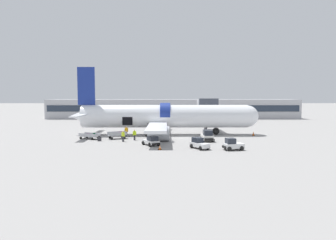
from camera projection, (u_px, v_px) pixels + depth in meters
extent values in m
plane|color=gray|center=(179.00, 137.00, 49.43)|extent=(500.00, 500.00, 0.00)
cube|color=#B2B2B7|center=(173.00, 109.00, 92.81)|extent=(75.87, 9.57, 5.78)
cube|color=#232D3D|center=(173.00, 108.00, 87.96)|extent=(74.35, 0.16, 1.85)
cylinder|color=#4C4C51|center=(206.00, 122.00, 58.55)|extent=(0.60, 0.60, 3.44)
cube|color=silver|center=(206.00, 106.00, 58.31)|extent=(2.63, 8.21, 2.63)
cube|color=#333842|center=(208.00, 107.00, 54.82)|extent=(3.42, 1.60, 3.16)
cylinder|color=white|center=(165.00, 116.00, 52.32)|extent=(28.86, 3.97, 3.97)
sphere|color=white|center=(247.00, 116.00, 52.40)|extent=(3.77, 3.77, 3.77)
cone|color=white|center=(83.00, 116.00, 52.24)|extent=(4.57, 3.65, 3.65)
cylinder|color=navy|center=(165.00, 114.00, 52.25)|extent=(1.73, 3.98, 3.98)
cube|color=navy|center=(86.00, 86.00, 51.83)|extent=(2.98, 0.28, 6.55)
cube|color=white|center=(80.00, 115.00, 48.27)|extent=(1.21, 7.91, 0.20)
cube|color=white|center=(92.00, 113.00, 56.16)|extent=(1.21, 7.91, 0.20)
cube|color=white|center=(157.00, 127.00, 44.77)|extent=(2.88, 14.12, 0.40)
cube|color=white|center=(160.00, 119.00, 60.03)|extent=(2.88, 14.12, 0.40)
cylinder|color=#B2B7BF|center=(159.00, 134.00, 44.59)|extent=(3.24, 2.28, 2.28)
cylinder|color=#B2B7BF|center=(161.00, 124.00, 60.37)|extent=(3.24, 2.28, 2.28)
cube|color=black|center=(127.00, 121.00, 50.38)|extent=(1.70, 0.12, 1.40)
cylinder|color=#56565B|center=(216.00, 126.00, 52.51)|extent=(0.22, 0.22, 1.63)
sphere|color=black|center=(216.00, 131.00, 52.57)|extent=(1.24, 1.24, 1.24)
cylinder|color=#56565B|center=(148.00, 128.00, 49.77)|extent=(0.22, 0.22, 1.63)
sphere|color=black|center=(148.00, 133.00, 49.83)|extent=(1.24, 1.24, 1.24)
cylinder|color=#56565B|center=(150.00, 125.00, 55.12)|extent=(0.22, 0.22, 1.63)
sphere|color=black|center=(150.00, 129.00, 55.19)|extent=(1.24, 1.24, 1.24)
cube|color=white|center=(151.00, 142.00, 41.04)|extent=(2.59, 3.09, 0.49)
cube|color=#232833|center=(153.00, 138.00, 40.58)|extent=(1.63, 1.67, 0.59)
cube|color=black|center=(156.00, 144.00, 39.81)|extent=(1.10, 0.73, 0.24)
sphere|color=black|center=(150.00, 145.00, 39.91)|extent=(0.56, 0.56, 0.56)
sphere|color=black|center=(158.00, 144.00, 40.57)|extent=(0.56, 0.56, 0.56)
sphere|color=black|center=(144.00, 143.00, 41.53)|extent=(0.56, 0.56, 0.56)
sphere|color=black|center=(152.00, 142.00, 42.19)|extent=(0.56, 0.56, 0.56)
cube|color=white|center=(234.00, 146.00, 37.48)|extent=(2.62, 1.73, 0.59)
cube|color=#232833|center=(231.00, 141.00, 37.34)|extent=(1.28, 1.28, 0.68)
cube|color=black|center=(224.00, 147.00, 37.23)|extent=(0.35, 1.15, 0.29)
sphere|color=black|center=(226.00, 147.00, 37.92)|extent=(0.56, 0.56, 0.56)
sphere|color=black|center=(229.00, 149.00, 36.74)|extent=(0.56, 0.56, 0.56)
sphere|color=black|center=(238.00, 147.00, 38.25)|extent=(0.56, 0.56, 0.56)
sphere|color=black|center=(242.00, 148.00, 37.07)|extent=(0.56, 0.56, 0.56)
cube|color=silver|center=(207.00, 137.00, 45.02)|extent=(1.61, 3.14, 0.70)
cube|color=#232833|center=(208.00, 133.00, 44.43)|extent=(1.31, 1.44, 0.77)
cube|color=black|center=(209.00, 140.00, 43.45)|extent=(1.33, 0.18, 0.35)
sphere|color=black|center=(204.00, 140.00, 43.97)|extent=(0.56, 0.56, 0.56)
sphere|color=black|center=(213.00, 140.00, 44.04)|extent=(0.56, 0.56, 0.56)
sphere|color=black|center=(201.00, 138.00, 46.05)|extent=(0.56, 0.56, 0.56)
sphere|color=black|center=(210.00, 138.00, 46.12)|extent=(0.56, 0.56, 0.56)
cube|color=white|center=(200.00, 145.00, 38.32)|extent=(2.47, 3.03, 0.54)
cube|color=#232833|center=(198.00, 140.00, 38.69)|extent=(1.53, 1.61, 0.64)
cube|color=black|center=(193.00, 144.00, 39.57)|extent=(1.00, 0.66, 0.27)
sphere|color=black|center=(199.00, 145.00, 39.45)|extent=(0.56, 0.56, 0.56)
sphere|color=black|center=(192.00, 146.00, 38.85)|extent=(0.56, 0.56, 0.56)
sphere|color=black|center=(208.00, 147.00, 37.82)|extent=(0.56, 0.56, 0.56)
sphere|color=black|center=(201.00, 148.00, 37.23)|extent=(0.56, 0.56, 0.56)
cube|color=#999BA0|center=(117.00, 135.00, 47.37)|extent=(3.17, 2.38, 0.05)
cube|color=#999BA0|center=(126.00, 133.00, 47.89)|extent=(0.59, 1.29, 0.48)
cube|color=#999BA0|center=(118.00, 134.00, 46.74)|extent=(2.61, 1.14, 0.48)
cube|color=#999BA0|center=(116.00, 133.00, 47.95)|extent=(2.61, 1.14, 0.48)
cube|color=#333338|center=(129.00, 136.00, 48.12)|extent=(0.86, 0.42, 0.06)
sphere|color=black|center=(124.00, 138.00, 47.16)|extent=(0.40, 0.40, 0.40)
sphere|color=black|center=(122.00, 137.00, 48.42)|extent=(0.40, 0.40, 0.40)
sphere|color=black|center=(112.00, 138.00, 46.38)|extent=(0.40, 0.40, 0.40)
sphere|color=black|center=(110.00, 137.00, 47.64)|extent=(0.40, 0.40, 0.40)
cube|color=#721951|center=(122.00, 133.00, 47.80)|extent=(0.49, 0.36, 0.45)
cube|color=#721951|center=(120.00, 133.00, 47.75)|extent=(0.49, 0.33, 0.39)
cube|color=#B7BABF|center=(89.00, 136.00, 47.21)|extent=(3.46, 2.64, 0.05)
cube|color=#B7BABF|center=(97.00, 135.00, 46.58)|extent=(0.66, 1.39, 0.45)
cube|color=#B7BABF|center=(86.00, 135.00, 46.54)|extent=(2.82, 1.30, 0.45)
cube|color=#B7BABF|center=(92.00, 134.00, 47.85)|extent=(2.82, 1.30, 0.45)
cube|color=#333338|center=(100.00, 138.00, 46.42)|extent=(0.85, 0.44, 0.06)
sphere|color=black|center=(92.00, 139.00, 46.11)|extent=(0.40, 0.40, 0.40)
sphere|color=black|center=(98.00, 137.00, 47.47)|extent=(0.40, 0.40, 0.40)
sphere|color=black|center=(81.00, 138.00, 46.99)|extent=(0.40, 0.40, 0.40)
sphere|color=black|center=(87.00, 137.00, 48.35)|extent=(0.40, 0.40, 0.40)
cube|color=#14472D|center=(94.00, 135.00, 46.49)|extent=(0.42, 0.31, 0.58)
cube|color=#4C1E1E|center=(87.00, 135.00, 47.39)|extent=(0.40, 0.34, 0.36)
cube|color=#721951|center=(88.00, 135.00, 46.96)|extent=(0.58, 0.45, 0.41)
cylinder|color=#2D2D33|center=(135.00, 138.00, 45.93)|extent=(0.38, 0.38, 0.79)
cylinder|color=#B7E019|center=(134.00, 133.00, 45.88)|extent=(0.49, 0.49, 0.62)
sphere|color=tan|center=(134.00, 130.00, 45.84)|extent=(0.22, 0.22, 0.22)
cylinder|color=#B7E019|center=(136.00, 133.00, 45.97)|extent=(0.16, 0.16, 0.57)
cylinder|color=#B7E019|center=(133.00, 134.00, 45.79)|extent=(0.16, 0.16, 0.57)
cylinder|color=#1E2338|center=(126.00, 134.00, 49.86)|extent=(0.40, 0.40, 0.85)
cylinder|color=orange|center=(126.00, 130.00, 49.81)|extent=(0.52, 0.52, 0.67)
sphere|color=tan|center=(126.00, 127.00, 49.77)|extent=(0.23, 0.23, 0.23)
cylinder|color=orange|center=(128.00, 130.00, 49.90)|extent=(0.17, 0.17, 0.61)
cylinder|color=orange|center=(125.00, 130.00, 49.72)|extent=(0.17, 0.17, 0.61)
cylinder|color=#2D2D33|center=(123.00, 139.00, 44.45)|extent=(0.40, 0.40, 0.80)
cylinder|color=#CCE523|center=(123.00, 134.00, 44.39)|extent=(0.51, 0.51, 0.63)
sphere|color=beige|center=(123.00, 131.00, 44.36)|extent=(0.22, 0.22, 0.22)
cylinder|color=#CCE523|center=(124.00, 135.00, 44.28)|extent=(0.16, 0.16, 0.58)
cylinder|color=#CCE523|center=(122.00, 135.00, 44.51)|extent=(0.16, 0.16, 0.58)
cube|color=#2D2D33|center=(99.00, 139.00, 45.02)|extent=(0.54, 0.30, 0.67)
cube|color=black|center=(99.00, 136.00, 44.99)|extent=(0.33, 0.06, 0.12)
cube|color=black|center=(253.00, 135.00, 51.32)|extent=(0.53, 0.53, 0.03)
cone|color=orange|center=(253.00, 134.00, 51.29)|extent=(0.39, 0.39, 0.70)
cylinder|color=white|center=(253.00, 133.00, 51.29)|extent=(0.23, 0.23, 0.08)
cube|color=black|center=(160.00, 150.00, 37.74)|extent=(0.50, 0.50, 0.03)
cone|color=orange|center=(160.00, 147.00, 37.72)|extent=(0.37, 0.37, 0.60)
cylinder|color=white|center=(160.00, 147.00, 37.71)|extent=(0.22, 0.22, 0.07)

